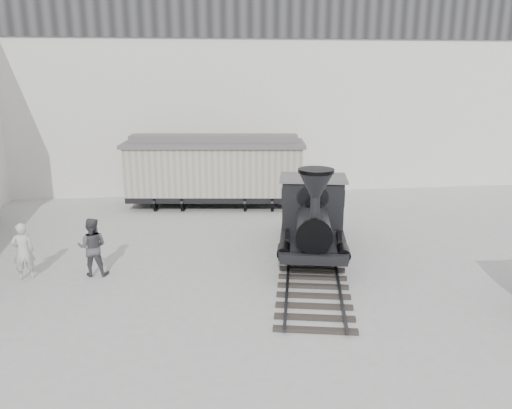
{
  "coord_description": "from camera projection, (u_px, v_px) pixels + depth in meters",
  "views": [
    {
      "loc": [
        -1.76,
        -12.4,
        6.43
      ],
      "look_at": [
        0.36,
        3.92,
        2.0
      ],
      "focal_mm": 35.0,
      "sensor_mm": 36.0,
      "label": 1
    }
  ],
  "objects": [
    {
      "name": "ground",
      "position": [
        261.0,
        311.0,
        13.76
      ],
      "size": [
        90.0,
        90.0,
        0.0
      ],
      "primitive_type": "plane",
      "color": "#9E9E9B"
    },
    {
      "name": "north_wall",
      "position": [
        223.0,
        87.0,
        26.67
      ],
      "size": [
        34.0,
        2.51,
        11.0
      ],
      "color": "silver",
      "rests_on": "ground"
    },
    {
      "name": "locomotive",
      "position": [
        312.0,
        221.0,
        17.61
      ],
      "size": [
        4.26,
        10.19,
        3.52
      ],
      "rotation": [
        0.0,
        0.0,
        -0.22
      ],
      "color": "black",
      "rests_on": "ground"
    },
    {
      "name": "boxcar",
      "position": [
        215.0,
        169.0,
        24.0
      ],
      "size": [
        8.81,
        3.76,
        3.5
      ],
      "rotation": [
        0.0,
        0.0,
        -0.13
      ],
      "color": "black",
      "rests_on": "ground"
    },
    {
      "name": "visitor_a",
      "position": [
        23.0,
        251.0,
        15.7
      ],
      "size": [
        0.79,
        0.66,
        1.85
      ],
      "primitive_type": "imported",
      "rotation": [
        0.0,
        0.0,
        3.51
      ],
      "color": "beige",
      "rests_on": "ground"
    },
    {
      "name": "visitor_b",
      "position": [
        92.0,
        247.0,
        15.99
      ],
      "size": [
        0.98,
        0.79,
        1.92
      ],
      "primitive_type": "imported",
      "rotation": [
        0.0,
        0.0,
        3.07
      ],
      "color": "#464549",
      "rests_on": "ground"
    }
  ]
}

